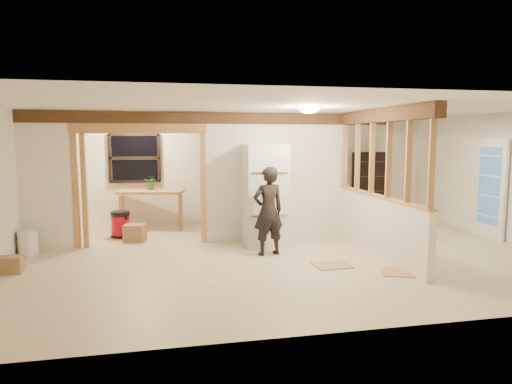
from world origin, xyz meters
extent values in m
cube|color=beige|center=(0.00, 0.00, -0.01)|extent=(9.00, 6.50, 0.01)
cube|color=white|center=(0.00, 0.00, 2.50)|extent=(9.00, 6.50, 0.01)
cube|color=white|center=(0.00, 3.25, 1.25)|extent=(9.00, 0.01, 2.50)
cube|color=white|center=(0.00, -3.25, 1.25)|extent=(9.00, 0.01, 2.50)
cube|color=white|center=(4.50, 0.00, 1.25)|extent=(0.01, 6.50, 2.50)
cube|color=silver|center=(-4.05, 1.20, 1.25)|extent=(0.90, 0.12, 2.50)
cube|color=silver|center=(0.20, 1.20, 1.25)|extent=(2.80, 0.12, 2.50)
cube|color=#B6834C|center=(-2.40, 1.20, 1.10)|extent=(2.46, 0.14, 2.20)
cube|color=#4D2F1A|center=(-1.00, 1.20, 2.38)|extent=(7.00, 0.18, 0.22)
cube|color=#4D2F1A|center=(1.60, -0.40, 2.38)|extent=(0.18, 3.30, 0.22)
cube|color=silver|center=(1.60, -0.40, 0.50)|extent=(0.12, 3.20, 1.00)
cube|color=#B6834C|center=(1.60, -0.40, 1.66)|extent=(0.14, 3.20, 1.32)
cube|color=black|center=(-2.60, 3.17, 1.55)|extent=(1.12, 0.10, 1.10)
cube|color=white|center=(4.42, 0.40, 1.00)|extent=(0.12, 0.86, 2.00)
ellipsoid|color=#FFEABF|center=(0.30, -0.50, 2.48)|extent=(0.36, 0.36, 0.16)
ellipsoid|color=#FFEABF|center=(-2.50, 2.30, 2.48)|extent=(0.32, 0.32, 0.14)
ellipsoid|color=#FFD88C|center=(-2.00, 1.60, 2.18)|extent=(0.07, 0.07, 0.07)
cube|color=silver|center=(-0.13, 0.76, 0.95)|extent=(0.78, 0.76, 1.89)
imported|color=black|center=(-0.25, -0.01, 0.76)|extent=(0.62, 0.48, 1.53)
cube|color=#B6834C|center=(-2.25, 2.68, 0.43)|extent=(1.49, 0.96, 0.87)
imported|color=#397032|center=(-2.25, 2.76, 1.03)|extent=(0.36, 0.34, 0.32)
cylinder|color=#AB0715|center=(-2.85, 1.97, 0.27)|extent=(0.44, 0.44, 0.54)
cube|color=black|center=(3.09, 3.04, 0.83)|extent=(0.83, 0.28, 1.65)
cylinder|color=white|center=(-4.31, 0.86, 0.20)|extent=(0.41, 0.41, 0.41)
cube|color=#926A46|center=(-2.55, 1.54, 0.17)|extent=(0.46, 0.42, 0.33)
cube|color=#926A46|center=(-3.94, 1.48, 0.12)|extent=(0.28, 0.28, 0.24)
cube|color=#926A46|center=(-4.25, -0.28, 0.13)|extent=(0.32, 0.26, 0.25)
cube|color=tan|center=(1.42, -1.44, 0.01)|extent=(0.63, 0.63, 0.02)
cube|color=tan|center=(0.58, -0.90, 0.01)|extent=(0.59, 0.48, 0.02)
camera|label=1|loc=(-2.03, -7.50, 2.01)|focal=32.00mm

